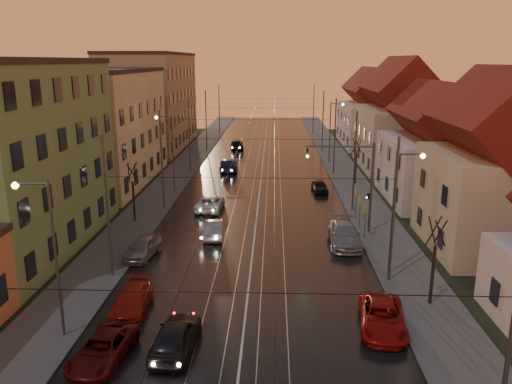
# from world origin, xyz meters

# --- Properties ---
(ground) EXTENTS (160.00, 160.00, 0.00)m
(ground) POSITION_xyz_m (0.00, 0.00, 0.00)
(ground) COLOR black
(ground) RESTS_ON ground
(road) EXTENTS (16.00, 120.00, 0.04)m
(road) POSITION_xyz_m (0.00, 40.00, 0.02)
(road) COLOR black
(road) RESTS_ON ground
(sidewalk_left) EXTENTS (4.00, 120.00, 0.15)m
(sidewalk_left) POSITION_xyz_m (-10.00, 40.00, 0.07)
(sidewalk_left) COLOR #4C4C4C
(sidewalk_left) RESTS_ON ground
(sidewalk_right) EXTENTS (4.00, 120.00, 0.15)m
(sidewalk_right) POSITION_xyz_m (10.00, 40.00, 0.07)
(sidewalk_right) COLOR #4C4C4C
(sidewalk_right) RESTS_ON ground
(tram_rail_0) EXTENTS (0.06, 120.00, 0.03)m
(tram_rail_0) POSITION_xyz_m (-2.20, 40.00, 0.06)
(tram_rail_0) COLOR gray
(tram_rail_0) RESTS_ON road
(tram_rail_1) EXTENTS (0.06, 120.00, 0.03)m
(tram_rail_1) POSITION_xyz_m (-0.77, 40.00, 0.06)
(tram_rail_1) COLOR gray
(tram_rail_1) RESTS_ON road
(tram_rail_2) EXTENTS (0.06, 120.00, 0.03)m
(tram_rail_2) POSITION_xyz_m (0.77, 40.00, 0.06)
(tram_rail_2) COLOR gray
(tram_rail_2) RESTS_ON road
(tram_rail_3) EXTENTS (0.06, 120.00, 0.03)m
(tram_rail_3) POSITION_xyz_m (2.20, 40.00, 0.06)
(tram_rail_3) COLOR gray
(tram_rail_3) RESTS_ON road
(apartment_left_1) EXTENTS (10.00, 18.00, 13.00)m
(apartment_left_1) POSITION_xyz_m (-17.50, 14.00, 6.50)
(apartment_left_1) COLOR #61915C
(apartment_left_1) RESTS_ON ground
(apartment_left_2) EXTENTS (10.00, 20.00, 12.00)m
(apartment_left_2) POSITION_xyz_m (-17.50, 34.00, 6.00)
(apartment_left_2) COLOR #B6B18D
(apartment_left_2) RESTS_ON ground
(apartment_left_3) EXTENTS (10.00, 24.00, 14.00)m
(apartment_left_3) POSITION_xyz_m (-17.50, 58.00, 7.00)
(apartment_left_3) COLOR #8D765B
(apartment_left_3) RESTS_ON ground
(house_right_1) EXTENTS (8.67, 10.20, 10.80)m
(house_right_1) POSITION_xyz_m (17.00, 15.00, 5.45)
(house_right_1) COLOR beige
(house_right_1) RESTS_ON ground
(house_right_2) EXTENTS (9.18, 12.24, 9.20)m
(house_right_2) POSITION_xyz_m (17.00, 28.00, 4.64)
(house_right_2) COLOR silver
(house_right_2) RESTS_ON ground
(house_right_3) EXTENTS (9.18, 14.28, 11.50)m
(house_right_3) POSITION_xyz_m (17.00, 43.00, 5.80)
(house_right_3) COLOR beige
(house_right_3) RESTS_ON ground
(house_right_4) EXTENTS (9.18, 16.32, 10.00)m
(house_right_4) POSITION_xyz_m (17.00, 61.00, 5.05)
(house_right_4) COLOR silver
(house_right_4) RESTS_ON ground
(catenary_pole_r_0) EXTENTS (0.16, 0.16, 9.00)m
(catenary_pole_r_0) POSITION_xyz_m (8.60, -6.00, 4.50)
(catenary_pole_r_0) COLOR #595B60
(catenary_pole_r_0) RESTS_ON ground
(catenary_pole_l_1) EXTENTS (0.16, 0.16, 9.00)m
(catenary_pole_l_1) POSITION_xyz_m (-8.60, 9.00, 4.50)
(catenary_pole_l_1) COLOR #595B60
(catenary_pole_l_1) RESTS_ON ground
(catenary_pole_r_1) EXTENTS (0.16, 0.16, 9.00)m
(catenary_pole_r_1) POSITION_xyz_m (8.60, 9.00, 4.50)
(catenary_pole_r_1) COLOR #595B60
(catenary_pole_r_1) RESTS_ON ground
(catenary_pole_l_2) EXTENTS (0.16, 0.16, 9.00)m
(catenary_pole_l_2) POSITION_xyz_m (-8.60, 24.00, 4.50)
(catenary_pole_l_2) COLOR #595B60
(catenary_pole_l_2) RESTS_ON ground
(catenary_pole_r_2) EXTENTS (0.16, 0.16, 9.00)m
(catenary_pole_r_2) POSITION_xyz_m (8.60, 24.00, 4.50)
(catenary_pole_r_2) COLOR #595B60
(catenary_pole_r_2) RESTS_ON ground
(catenary_pole_l_3) EXTENTS (0.16, 0.16, 9.00)m
(catenary_pole_l_3) POSITION_xyz_m (-8.60, 39.00, 4.50)
(catenary_pole_l_3) COLOR #595B60
(catenary_pole_l_3) RESTS_ON ground
(catenary_pole_r_3) EXTENTS (0.16, 0.16, 9.00)m
(catenary_pole_r_3) POSITION_xyz_m (8.60, 39.00, 4.50)
(catenary_pole_r_3) COLOR #595B60
(catenary_pole_r_3) RESTS_ON ground
(catenary_pole_l_4) EXTENTS (0.16, 0.16, 9.00)m
(catenary_pole_l_4) POSITION_xyz_m (-8.60, 54.00, 4.50)
(catenary_pole_l_4) COLOR #595B60
(catenary_pole_l_4) RESTS_ON ground
(catenary_pole_r_4) EXTENTS (0.16, 0.16, 9.00)m
(catenary_pole_r_4) POSITION_xyz_m (8.60, 54.00, 4.50)
(catenary_pole_r_4) COLOR #595B60
(catenary_pole_r_4) RESTS_ON ground
(catenary_pole_l_5) EXTENTS (0.16, 0.16, 9.00)m
(catenary_pole_l_5) POSITION_xyz_m (-8.60, 72.00, 4.50)
(catenary_pole_l_5) COLOR #595B60
(catenary_pole_l_5) RESTS_ON ground
(catenary_pole_r_5) EXTENTS (0.16, 0.16, 9.00)m
(catenary_pole_r_5) POSITION_xyz_m (8.60, 72.00, 4.50)
(catenary_pole_r_5) COLOR #595B60
(catenary_pole_r_5) RESTS_ON ground
(street_lamp_0) EXTENTS (1.75, 0.32, 8.00)m
(street_lamp_0) POSITION_xyz_m (-9.10, 2.00, 4.89)
(street_lamp_0) COLOR #595B60
(street_lamp_0) RESTS_ON ground
(street_lamp_1) EXTENTS (1.75, 0.32, 8.00)m
(street_lamp_1) POSITION_xyz_m (9.10, 10.00, 4.89)
(street_lamp_1) COLOR #595B60
(street_lamp_1) RESTS_ON ground
(street_lamp_2) EXTENTS (1.75, 0.32, 8.00)m
(street_lamp_2) POSITION_xyz_m (-9.10, 30.00, 4.89)
(street_lamp_2) COLOR #595B60
(street_lamp_2) RESTS_ON ground
(street_lamp_3) EXTENTS (1.75, 0.32, 8.00)m
(street_lamp_3) POSITION_xyz_m (9.10, 46.00, 4.89)
(street_lamp_3) COLOR #595B60
(street_lamp_3) RESTS_ON ground
(traffic_light_mast) EXTENTS (5.30, 0.32, 7.20)m
(traffic_light_mast) POSITION_xyz_m (7.99, 18.00, 4.60)
(traffic_light_mast) COLOR #595B60
(traffic_light_mast) RESTS_ON ground
(bare_tree_0) EXTENTS (1.09, 1.09, 5.11)m
(bare_tree_0) POSITION_xyz_m (-10.20, 20.00, 2.49)
(bare_tree_0) COLOR black
(bare_tree_0) RESTS_ON ground
(bare_tree_1) EXTENTS (1.09, 1.09, 5.11)m
(bare_tree_1) POSITION_xyz_m (10.20, 6.00, 2.49)
(bare_tree_1) COLOR black
(bare_tree_1) RESTS_ON ground
(bare_tree_2) EXTENTS (1.09, 1.09, 5.11)m
(bare_tree_2) POSITION_xyz_m (10.40, 34.00, 2.49)
(bare_tree_2) COLOR black
(bare_tree_2) RESTS_ON ground
(driving_car_0) EXTENTS (2.08, 4.55, 1.51)m
(driving_car_0) POSITION_xyz_m (-3.07, 1.06, 0.76)
(driving_car_0) COLOR black
(driving_car_0) RESTS_ON ground
(driving_car_1) EXTENTS (2.03, 4.35, 1.38)m
(driving_car_1) POSITION_xyz_m (-3.25, 16.59, 0.69)
(driving_car_1) COLOR #98979C
(driving_car_1) RESTS_ON ground
(driving_car_2) EXTENTS (2.44, 4.93, 1.34)m
(driving_car_2) POSITION_xyz_m (-4.33, 23.85, 0.67)
(driving_car_2) COLOR silver
(driving_car_2) RESTS_ON ground
(driving_car_3) EXTENTS (2.52, 5.50, 1.56)m
(driving_car_3) POSITION_xyz_m (-4.09, 40.35, 0.78)
(driving_car_3) COLOR #181A4A
(driving_car_3) RESTS_ON ground
(driving_car_4) EXTENTS (2.43, 4.84, 1.58)m
(driving_car_4) POSITION_xyz_m (-4.19, 55.71, 0.79)
(driving_car_4) COLOR black
(driving_car_4) RESTS_ON ground
(parked_left_1) EXTENTS (2.54, 4.59, 1.22)m
(parked_left_1) POSITION_xyz_m (-6.20, 0.08, 0.61)
(parked_left_1) COLOR #4E0E0D
(parked_left_1) RESTS_ON ground
(parked_left_2) EXTENTS (1.94, 4.39, 1.25)m
(parked_left_2) POSITION_xyz_m (-6.20, 4.83, 0.63)
(parked_left_2) COLOR #A11D10
(parked_left_2) RESTS_ON ground
(parked_left_3) EXTENTS (2.21, 4.32, 1.41)m
(parked_left_3) POSITION_xyz_m (-7.60, 12.45, 0.70)
(parked_left_3) COLOR #95949A
(parked_left_3) RESTS_ON ground
(parked_right_0) EXTENTS (2.79, 5.02, 1.33)m
(parked_right_0) POSITION_xyz_m (6.99, 3.33, 0.66)
(parked_right_0) COLOR #A61210
(parked_right_0) RESTS_ON ground
(parked_right_1) EXTENTS (2.19, 5.31, 1.54)m
(parked_right_1) POSITION_xyz_m (6.71, 15.35, 0.77)
(parked_right_1) COLOR #9D9CA1
(parked_right_1) RESTS_ON ground
(parked_right_2) EXTENTS (1.71, 3.76, 1.25)m
(parked_right_2) POSITION_xyz_m (6.21, 30.54, 0.63)
(parked_right_2) COLOR black
(parked_right_2) RESTS_ON ground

